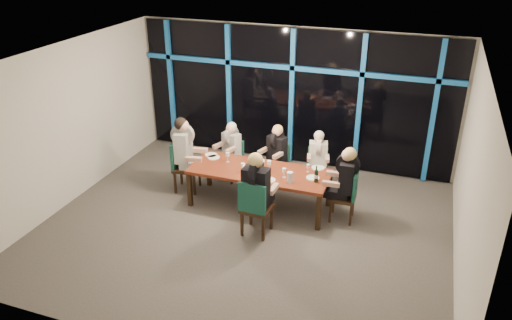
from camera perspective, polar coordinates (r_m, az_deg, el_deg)
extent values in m
plane|color=#59544F|center=(8.95, -1.30, -7.65)|extent=(7.00, 7.00, 0.00)
cube|color=silver|center=(10.89, 4.26, 7.26)|extent=(7.00, 0.04, 3.00)
cube|color=silver|center=(5.89, -11.99, -10.26)|extent=(7.00, 0.04, 3.00)
cube|color=silver|center=(9.94, -20.66, 3.84)|extent=(0.04, 6.00, 3.00)
cube|color=silver|center=(7.81, 23.38, -2.48)|extent=(0.04, 6.00, 3.00)
cube|color=white|center=(7.73, -1.52, 11.33)|extent=(7.00, 6.00, 0.04)
cube|color=black|center=(10.84, 4.17, 7.17)|extent=(6.86, 0.04, 2.94)
cube|color=#155CA7|center=(11.85, -9.66, 8.48)|extent=(0.10, 0.10, 2.94)
cube|color=#155CA7|center=(11.24, -3.09, 7.87)|extent=(0.10, 0.10, 2.94)
cube|color=#155CA7|center=(10.79, 4.10, 7.09)|extent=(0.10, 0.10, 2.94)
cube|color=#155CA7|center=(10.52, 11.76, 6.13)|extent=(0.10, 0.10, 2.94)
cube|color=#155CA7|center=(10.45, 19.64, 5.03)|extent=(0.10, 0.10, 2.94)
cube|color=#155CA7|center=(10.60, 4.21, 10.48)|extent=(6.86, 0.10, 0.10)
cube|color=#FF2D14|center=(10.73, 10.50, 10.24)|extent=(0.60, 0.05, 0.35)
cube|color=maroon|center=(9.24, 0.41, -1.35)|extent=(2.60, 1.00, 0.06)
cube|color=black|center=(9.50, -7.57, -3.36)|extent=(0.08, 0.08, 0.69)
cube|color=black|center=(8.77, 7.17, -5.97)|extent=(0.08, 0.08, 0.69)
cube|color=black|center=(10.20, -5.37, -1.13)|extent=(0.08, 0.08, 0.69)
cube|color=black|center=(9.52, 8.37, -3.35)|extent=(0.08, 0.08, 0.69)
cube|color=black|center=(10.37, -2.90, -0.21)|extent=(0.52, 0.52, 0.05)
cube|color=#1B5746|center=(10.39, -2.27, 1.31)|extent=(0.39, 0.18, 0.45)
cube|color=black|center=(10.46, -4.12, -1.32)|extent=(0.05, 0.05, 0.37)
cube|color=black|center=(10.26, -2.82, -1.84)|extent=(0.05, 0.05, 0.37)
cube|color=black|center=(10.67, -2.93, -0.73)|extent=(0.05, 0.05, 0.37)
cube|color=black|center=(10.47, -1.64, -1.22)|extent=(0.05, 0.05, 0.37)
cube|color=black|center=(10.13, 2.24, -0.77)|extent=(0.52, 0.52, 0.06)
cube|color=#1B5746|center=(10.16, 2.88, 0.84)|extent=(0.41, 0.18, 0.46)
cube|color=black|center=(10.20, 0.92, -1.96)|extent=(0.05, 0.05, 0.39)
cube|color=black|center=(10.02, 2.42, -2.49)|extent=(0.05, 0.05, 0.39)
cube|color=black|center=(10.44, 2.02, -1.30)|extent=(0.05, 0.05, 0.39)
cube|color=black|center=(10.27, 3.51, -1.81)|extent=(0.05, 0.05, 0.39)
cube|color=black|center=(10.03, 6.99, -1.35)|extent=(0.48, 0.48, 0.05)
cube|color=#1B5746|center=(10.08, 7.06, 0.31)|extent=(0.40, 0.13, 0.44)
cube|color=black|center=(9.98, 6.01, -2.80)|extent=(0.04, 0.04, 0.37)
cube|color=black|center=(9.99, 7.84, -2.88)|extent=(0.04, 0.04, 0.37)
cube|color=black|center=(10.26, 6.04, -1.96)|extent=(0.04, 0.04, 0.37)
cube|color=black|center=(10.27, 7.82, -2.05)|extent=(0.04, 0.04, 0.37)
cube|color=black|center=(10.01, -7.91, -0.88)|extent=(0.56, 0.56, 0.07)
cube|color=#1B5746|center=(9.95, -9.20, 0.73)|extent=(0.14, 0.49, 0.54)
cube|color=black|center=(9.91, -7.07, -2.80)|extent=(0.05, 0.05, 0.46)
cube|color=black|center=(10.24, -6.47, -1.79)|extent=(0.05, 0.05, 0.46)
cube|color=black|center=(10.02, -9.21, -2.61)|extent=(0.05, 0.05, 0.46)
cube|color=black|center=(10.35, -8.55, -1.61)|extent=(0.05, 0.05, 0.46)
cube|color=black|center=(9.08, 9.89, -4.20)|extent=(0.47, 0.47, 0.06)
cube|color=#1B5746|center=(8.94, 11.29, -2.86)|extent=(0.07, 0.45, 0.50)
cube|color=black|center=(9.37, 8.84, -4.81)|extent=(0.04, 0.04, 0.42)
cube|color=black|center=(9.06, 8.49, -5.91)|extent=(0.04, 0.04, 0.42)
cube|color=black|center=(9.34, 11.03, -5.10)|extent=(0.04, 0.04, 0.42)
cube|color=black|center=(9.03, 10.75, -6.22)|extent=(0.04, 0.04, 0.42)
cube|color=black|center=(8.55, 0.10, -5.51)|extent=(0.51, 0.51, 0.07)
cube|color=#1B5746|center=(8.23, -0.48, -4.48)|extent=(0.49, 0.08, 0.54)
cube|color=black|center=(8.78, 1.77, -6.61)|extent=(0.05, 0.05, 0.46)
cube|color=black|center=(8.90, -0.59, -6.11)|extent=(0.05, 0.05, 0.46)
cube|color=black|center=(8.47, 0.82, -7.91)|extent=(0.05, 0.05, 0.46)
cube|color=black|center=(8.60, -1.62, -7.36)|extent=(0.05, 0.05, 0.46)
cube|color=black|center=(10.26, -3.32, 0.04)|extent=(0.43, 0.46, 0.12)
cube|color=black|center=(10.24, -2.81, 1.78)|extent=(0.41, 0.32, 0.50)
cylinder|color=black|center=(10.16, -2.84, 2.80)|extent=(0.21, 0.38, 0.37)
sphere|color=tan|center=(10.09, -2.93, 3.61)|extent=(0.19, 0.19, 0.19)
sphere|color=silver|center=(10.10, -2.79, 3.81)|extent=(0.20, 0.20, 0.20)
cube|color=tan|center=(10.21, -4.36, 1.68)|extent=(0.16, 0.28, 0.07)
cube|color=tan|center=(9.98, -2.89, 1.15)|extent=(0.16, 0.28, 0.07)
cube|color=black|center=(10.01, 1.87, -0.52)|extent=(0.44, 0.47, 0.13)
cube|color=black|center=(9.99, 2.40, 1.34)|extent=(0.42, 0.33, 0.52)
cylinder|color=black|center=(9.91, 2.42, 2.41)|extent=(0.21, 0.40, 0.39)
sphere|color=tan|center=(9.83, 2.38, 3.26)|extent=(0.19, 0.19, 0.19)
sphere|color=tan|center=(9.85, 2.51, 3.47)|extent=(0.21, 0.21, 0.21)
cube|color=tan|center=(9.94, 0.79, 1.08)|extent=(0.16, 0.29, 0.07)
cube|color=tan|center=(9.74, 2.51, 0.53)|extent=(0.16, 0.29, 0.07)
cube|color=silver|center=(9.89, 7.02, -1.16)|extent=(0.39, 0.43, 0.12)
cube|color=silver|center=(9.90, 7.11, 0.71)|extent=(0.39, 0.29, 0.49)
cylinder|color=silver|center=(9.82, 7.17, 1.74)|extent=(0.17, 0.38, 0.37)
sphere|color=tan|center=(9.74, 7.22, 2.55)|extent=(0.19, 0.19, 0.19)
sphere|color=silver|center=(9.76, 7.22, 2.78)|extent=(0.20, 0.20, 0.20)
cube|color=tan|center=(9.70, 6.07, 0.28)|extent=(0.13, 0.27, 0.07)
cube|color=tan|center=(9.71, 8.15, 0.18)|extent=(0.13, 0.27, 0.07)
cube|color=black|center=(9.93, -7.23, -0.37)|extent=(0.52, 0.46, 0.15)
cube|color=black|center=(9.83, -8.31, 1.58)|extent=(0.33, 0.47, 0.61)
cylinder|color=black|center=(9.74, -8.40, 2.86)|extent=(0.47, 0.18, 0.46)
sphere|color=tan|center=(9.66, -8.35, 3.93)|extent=(0.23, 0.23, 0.23)
sphere|color=black|center=(9.66, -8.61, 4.12)|extent=(0.25, 0.25, 0.25)
cube|color=tan|center=(9.63, -7.16, 0.09)|extent=(0.34, 0.14, 0.09)
cube|color=tan|center=(10.01, -6.47, 1.14)|extent=(0.34, 0.14, 0.09)
cube|color=black|center=(9.04, 9.18, -3.55)|extent=(0.44, 0.38, 0.14)
cube|color=black|center=(8.88, 10.35, -1.82)|extent=(0.26, 0.41, 0.56)
cylinder|color=black|center=(8.78, 10.46, -0.54)|extent=(0.42, 0.12, 0.42)
sphere|color=tan|center=(8.70, 10.42, 0.55)|extent=(0.21, 0.21, 0.21)
sphere|color=tan|center=(8.69, 10.70, 0.69)|extent=(0.23, 0.23, 0.23)
cube|color=tan|center=(9.12, 8.98, -1.58)|extent=(0.30, 0.09, 0.08)
cube|color=tan|center=(8.76, 8.58, -2.72)|extent=(0.30, 0.09, 0.08)
cube|color=black|center=(8.60, 0.43, -4.48)|extent=(0.41, 0.48, 0.15)
cube|color=black|center=(8.28, -0.01, -2.88)|extent=(0.45, 0.28, 0.61)
cylinder|color=black|center=(8.17, -0.01, -1.40)|extent=(0.13, 0.46, 0.46)
sphere|color=tan|center=(8.10, 0.05, -0.11)|extent=(0.23, 0.23, 0.23)
sphere|color=tan|center=(8.05, -0.07, -0.02)|extent=(0.25, 0.25, 0.25)
cube|color=tan|center=(8.50, 2.01, -3.34)|extent=(0.10, 0.33, 0.09)
cube|color=tan|center=(8.64, -0.68, -2.81)|extent=(0.10, 0.33, 0.09)
cylinder|color=white|center=(9.86, -5.15, 0.58)|extent=(0.24, 0.24, 0.01)
cylinder|color=white|center=(9.58, 0.29, -0.09)|extent=(0.24, 0.24, 0.01)
cylinder|color=white|center=(9.37, 7.10, -0.91)|extent=(0.24, 0.24, 0.01)
cylinder|color=white|center=(9.75, -4.86, 0.29)|extent=(0.24, 0.24, 0.01)
cylinder|color=white|center=(9.00, 6.51, -2.03)|extent=(0.24, 0.24, 0.01)
cylinder|color=white|center=(8.87, 1.48, -2.30)|extent=(0.24, 0.24, 0.01)
cylinder|color=black|center=(8.83, 6.89, -1.86)|extent=(0.07, 0.07, 0.23)
cylinder|color=black|center=(8.76, 6.94, -0.95)|extent=(0.03, 0.03, 0.09)
cylinder|color=silver|center=(8.83, 6.89, -1.86)|extent=(0.07, 0.07, 0.06)
cylinder|color=silver|center=(8.79, 3.90, -1.96)|extent=(0.11, 0.11, 0.19)
cylinder|color=silver|center=(8.77, 4.27, -1.91)|extent=(0.02, 0.02, 0.13)
cylinder|color=#FFAA4C|center=(9.07, -0.85, -1.60)|extent=(0.04, 0.04, 0.03)
cylinder|color=silver|center=(9.14, -1.49, -1.43)|extent=(0.07, 0.07, 0.01)
cylinder|color=silver|center=(9.12, -1.50, -1.11)|extent=(0.01, 0.01, 0.11)
cylinder|color=silver|center=(9.08, -1.50, -0.60)|extent=(0.07, 0.07, 0.08)
cylinder|color=silver|center=(9.23, 1.50, -1.16)|extent=(0.07, 0.07, 0.01)
cylinder|color=silver|center=(9.20, 1.50, -0.84)|extent=(0.01, 0.01, 0.11)
cylinder|color=silver|center=(9.16, 1.51, -0.31)|extent=(0.07, 0.07, 0.08)
cylinder|color=white|center=(8.99, 3.22, -1.97)|extent=(0.07, 0.07, 0.01)
cylinder|color=white|center=(8.96, 3.22, -1.66)|extent=(0.01, 0.01, 0.10)
cylinder|color=white|center=(8.92, 3.24, -1.16)|extent=(0.07, 0.07, 0.07)
cylinder|color=white|center=(9.56, -3.24, -0.20)|extent=(0.07, 0.07, 0.01)
cylinder|color=white|center=(9.54, -3.25, 0.12)|extent=(0.01, 0.01, 0.11)
cylinder|color=white|center=(9.50, -3.27, 0.63)|extent=(0.07, 0.07, 0.08)
cylinder|color=silver|center=(9.22, 5.94, -1.34)|extent=(0.06, 0.06, 0.01)
cylinder|color=silver|center=(9.20, 5.95, -1.08)|extent=(0.01, 0.01, 0.09)
cylinder|color=silver|center=(9.16, 5.98, -0.66)|extent=(0.06, 0.06, 0.06)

